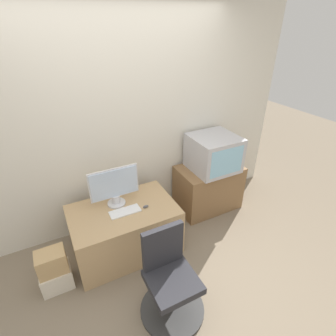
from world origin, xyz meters
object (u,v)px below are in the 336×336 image
at_px(main_monitor, 114,187).
at_px(keyboard, 125,212).
at_px(office_chair, 170,283).
at_px(mouse, 146,207).
at_px(cardboard_box_lower, 57,278).
at_px(crt_tv, 214,153).

relative_size(main_monitor, keyboard, 1.64).
distance_m(main_monitor, keyboard, 0.29).
bearing_deg(office_chair, mouse, 81.86).
xyz_separation_m(mouse, cardboard_box_lower, (-1.00, -0.07, -0.47)).
bearing_deg(cardboard_box_lower, keyboard, 7.43).
height_order(main_monitor, mouse, main_monitor).
xyz_separation_m(mouse, office_chair, (-0.11, -0.78, -0.26)).
xyz_separation_m(keyboard, mouse, (0.22, -0.03, 0.01)).
relative_size(main_monitor, office_chair, 0.62).
distance_m(keyboard, cardboard_box_lower, 0.91).
relative_size(mouse, crt_tv, 0.11).
xyz_separation_m(main_monitor, keyboard, (0.04, -0.18, -0.22)).
height_order(main_monitor, office_chair, main_monitor).
distance_m(keyboard, crt_tv, 1.34).
relative_size(mouse, cardboard_box_lower, 0.22).
xyz_separation_m(main_monitor, mouse, (0.26, -0.21, -0.21)).
relative_size(mouse, office_chair, 0.07).
height_order(mouse, cardboard_box_lower, mouse).
bearing_deg(cardboard_box_lower, main_monitor, 20.59).
height_order(mouse, crt_tv, crt_tv).
relative_size(main_monitor, mouse, 8.34).
relative_size(keyboard, crt_tv, 0.57).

